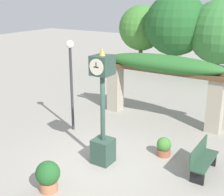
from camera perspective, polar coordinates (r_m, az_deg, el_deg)
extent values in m
plane|color=gray|center=(9.62, -1.98, -11.97)|extent=(60.00, 60.00, 0.00)
cube|color=#2D473D|center=(9.54, -1.64, -9.62)|extent=(0.57, 0.57, 0.76)
cylinder|color=#2D473D|center=(8.99, -1.72, -1.99)|extent=(0.14, 0.14, 1.94)
cylinder|color=gold|center=(8.70, -1.78, 4.13)|extent=(0.22, 0.22, 0.04)
cube|color=#2D473D|center=(8.63, -1.80, 6.01)|extent=(0.54, 0.54, 0.54)
cylinder|color=beige|center=(8.40, -2.88, 5.66)|extent=(0.45, 0.02, 0.45)
cylinder|color=beige|center=(8.86, -0.76, 6.33)|extent=(0.45, 0.02, 0.45)
cube|color=black|center=(8.39, -2.94, 5.64)|extent=(0.16, 0.01, 0.02)
cube|color=black|center=(8.38, -2.94, 6.09)|extent=(0.02, 0.01, 0.14)
cone|color=gold|center=(8.56, -1.82, 8.48)|extent=(0.19, 0.19, 0.21)
cube|color=#A89E89|center=(13.61, 0.60, 1.83)|extent=(0.53, 0.53, 1.99)
cube|color=#A89E89|center=(12.01, 18.36, -1.38)|extent=(0.53, 0.53, 1.99)
cube|color=brown|center=(12.13, 8.66, 4.84)|extent=(5.45, 0.15, 0.16)
cube|color=brown|center=(12.37, 9.17, 5.08)|extent=(5.45, 0.15, 0.16)
cube|color=brown|center=(12.61, 9.66, 5.30)|extent=(5.45, 0.15, 0.16)
ellipsoid|color=#2D6B2D|center=(12.32, 9.23, 6.23)|extent=(4.82, 1.13, 0.70)
cylinder|color=#B26B4C|center=(8.57, -11.49, -15.45)|extent=(0.47, 0.47, 0.27)
sphere|color=#235B28|center=(8.37, -11.65, -13.30)|extent=(0.64, 0.64, 0.64)
cylinder|color=#9E563D|center=(10.16, 9.41, -9.78)|extent=(0.43, 0.43, 0.21)
sphere|color=#427F33|center=(10.04, 9.49, -8.37)|extent=(0.46, 0.46, 0.46)
cube|color=#2D4C38|center=(9.32, 16.55, -10.91)|extent=(0.42, 1.46, 0.05)
cube|color=#2D4C38|center=(9.25, 15.55, -9.30)|extent=(0.04, 1.46, 0.45)
cube|color=black|center=(8.94, 15.31, -13.77)|extent=(0.38, 0.08, 0.39)
cube|color=black|center=(9.93, 17.42, -10.56)|extent=(0.38, 0.08, 0.39)
cylinder|color=#333338|center=(11.49, -7.37, 1.39)|extent=(0.10, 0.10, 3.08)
sphere|color=white|center=(11.12, -7.72, 9.73)|extent=(0.29, 0.29, 0.29)
cylinder|color=brown|center=(22.72, 5.24, 7.88)|extent=(0.28, 0.28, 1.59)
sphere|color=#427F33|center=(22.46, 5.38, 12.64)|extent=(3.14, 3.14, 3.14)
cylinder|color=brown|center=(20.95, 11.23, 6.93)|extent=(0.28, 0.28, 1.72)
sphere|color=#235B28|center=(20.64, 11.62, 13.05)|extent=(3.95, 3.95, 3.95)
cylinder|color=brown|center=(20.61, 18.65, 5.68)|extent=(0.28, 0.28, 1.40)
sphere|color=#387A38|center=(20.30, 19.24, 11.35)|extent=(3.89, 3.89, 3.89)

